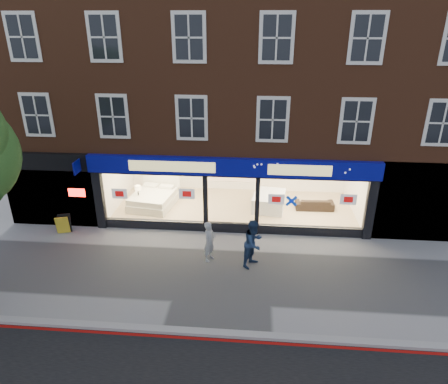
# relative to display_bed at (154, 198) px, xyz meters

# --- Properties ---
(ground) EXTENTS (120.00, 120.00, 0.00)m
(ground) POSITION_rel_display_bed_xyz_m (3.78, -5.19, -0.46)
(ground) COLOR gray
(ground) RESTS_ON ground
(kerb_line) EXTENTS (60.00, 0.10, 0.01)m
(kerb_line) POSITION_rel_display_bed_xyz_m (3.78, -8.29, -0.45)
(kerb_line) COLOR #8C0A07
(kerb_line) RESTS_ON ground
(kerb_stone) EXTENTS (60.00, 0.25, 0.12)m
(kerb_stone) POSITION_rel_display_bed_xyz_m (3.78, -8.09, -0.40)
(kerb_stone) COLOR gray
(kerb_stone) RESTS_ON ground
(showroom_floor) EXTENTS (11.00, 4.50, 0.10)m
(showroom_floor) POSITION_rel_display_bed_xyz_m (3.78, 0.06, -0.41)
(showroom_floor) COLOR tan
(showroom_floor) RESTS_ON ground
(building) EXTENTS (19.00, 8.26, 10.30)m
(building) POSITION_rel_display_bed_xyz_m (3.76, 1.75, 6.21)
(building) COLOR brown
(building) RESTS_ON ground
(display_bed) EXTENTS (2.20, 2.53, 1.29)m
(display_bed) POSITION_rel_display_bed_xyz_m (0.00, 0.00, 0.00)
(display_bed) COLOR silver
(display_bed) RESTS_ON showroom_floor
(bedside_table) EXTENTS (0.56, 0.56, 0.55)m
(bedside_table) POSITION_rel_display_bed_xyz_m (-0.62, -0.39, -0.08)
(bedside_table) COLOR brown
(bedside_table) RESTS_ON showroom_floor
(mattress_stack) EXTENTS (1.62, 1.93, 0.70)m
(mattress_stack) POSITION_rel_display_bed_xyz_m (5.38, 0.12, -0.01)
(mattress_stack) COLOR white
(mattress_stack) RESTS_ON showroom_floor
(sofa) EXTENTS (1.77, 0.74, 0.51)m
(sofa) POSITION_rel_display_bed_xyz_m (7.48, 0.21, -0.10)
(sofa) COLOR black
(sofa) RESTS_ON showroom_floor
(a_board) EXTENTS (0.60, 0.47, 0.80)m
(a_board) POSITION_rel_display_bed_xyz_m (-3.12, -2.80, -0.06)
(a_board) COLOR gold
(a_board) RESTS_ON ground
(pedestrian_grey) EXTENTS (0.57, 0.66, 1.54)m
(pedestrian_grey) POSITION_rel_display_bed_xyz_m (3.13, -4.29, 0.31)
(pedestrian_grey) COLOR #96999D
(pedestrian_grey) RESTS_ON ground
(pedestrian_blue) EXTENTS (1.04, 1.10, 1.79)m
(pedestrian_blue) POSITION_rel_display_bed_xyz_m (4.74, -4.48, 0.44)
(pedestrian_blue) COLOR #1B2D4C
(pedestrian_blue) RESTS_ON ground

